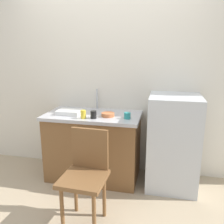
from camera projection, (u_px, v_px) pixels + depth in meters
The scene contains 12 objects.
ground_plane at pixel (90, 208), 2.48m from camera, with size 8.00×8.00×0.00m, color tan.
back_wall at pixel (111, 78), 3.12m from camera, with size 4.80×0.10×2.48m, color silver.
cabinet_base at pixel (94, 147), 3.03m from camera, with size 1.12×0.60×0.80m, color brown.
countertop at pixel (93, 115), 2.92m from camera, with size 1.16×0.64×0.04m, color #B7B7BC.
faucet at pixel (97, 99), 3.12m from camera, with size 0.02×0.02×0.27m, color #B7B7BC.
refrigerator at pixel (173, 142), 2.79m from camera, with size 0.58×0.58×1.11m, color silver.
chair at pixel (86, 173), 2.20m from camera, with size 0.42×0.42×0.89m.
dish_tray at pixel (69, 112), 2.90m from camera, with size 0.28×0.20×0.05m, color white.
terracotta_bowl at pixel (108, 115), 2.80m from camera, with size 0.15×0.15×0.04m, color #C67042.
cup_black at pixel (93, 115), 2.71m from camera, with size 0.07×0.07×0.09m, color black.
cup_teal at pixel (127, 116), 2.70m from camera, with size 0.08×0.08×0.07m, color teal.
cup_yellow at pixel (83, 114), 2.71m from camera, with size 0.06×0.06×0.10m, color yellow.
Camera 1 is at (0.69, -2.05, 1.60)m, focal length 38.14 mm.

